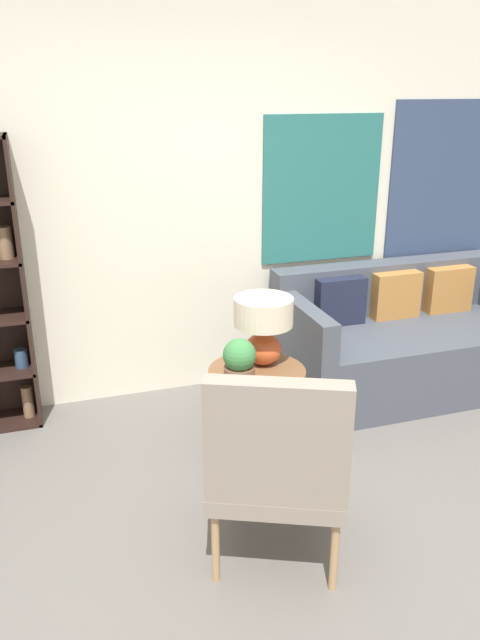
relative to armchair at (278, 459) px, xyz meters
The scene contains 7 objects.
ground_plane 0.57m from the armchair, 63.89° to the right, with size 14.00×14.00×0.00m, color #66605B.
wall_back 2.09m from the armchair, 86.90° to the left, with size 6.40×0.08×2.70m.
armchair is the anchor object (origin of this frame).
couch 2.13m from the armchair, 43.28° to the left, with size 1.79×0.91×0.86m.
side_table 0.98m from the armchair, 75.90° to the left, with size 0.57×0.57×0.52m.
table_lamp 1.10m from the armchair, 73.55° to the left, with size 0.35×0.35×0.41m.
potted_plant 0.85m from the armchair, 83.49° to the left, with size 0.19×0.19×0.25m.
Camera 1 is at (-0.92, -2.06, 2.08)m, focal length 35.00 mm.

